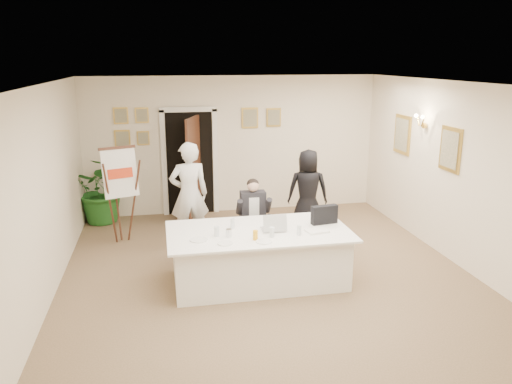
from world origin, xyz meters
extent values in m
plane|color=brown|center=(0.00, 0.00, 0.00)|extent=(7.00, 7.00, 0.00)
cube|color=white|center=(0.00, 0.00, 2.80)|extent=(6.00, 7.00, 0.02)
cube|color=white|center=(0.00, 3.50, 1.40)|extent=(6.00, 0.10, 2.80)
cube|color=white|center=(0.00, -3.50, 1.40)|extent=(6.00, 0.10, 2.80)
cube|color=white|center=(-3.00, 0.00, 1.40)|extent=(0.10, 7.00, 2.80)
cube|color=white|center=(3.00, 0.00, 1.40)|extent=(0.10, 7.00, 2.80)
cube|color=black|center=(-0.90, 3.47, 1.05)|extent=(0.92, 0.06, 2.10)
cube|color=white|center=(-1.42, 3.44, 1.05)|extent=(0.10, 0.06, 2.20)
cube|color=white|center=(-0.38, 3.44, 1.05)|extent=(0.10, 0.06, 2.20)
cube|color=#3E1D13|center=(-0.85, 3.05, 1.03)|extent=(0.33, 0.81, 2.02)
cube|color=white|center=(-0.17, -0.05, 0.38)|extent=(2.39, 1.20, 0.75)
cube|color=white|center=(-0.17, -0.05, 0.76)|extent=(2.57, 1.38, 0.03)
cube|color=white|center=(-2.20, 1.87, 1.26)|extent=(0.60, 0.37, 0.82)
imported|color=silver|center=(-1.04, 1.60, 0.90)|extent=(0.70, 0.50, 1.80)
imported|color=black|center=(1.17, 2.00, 0.76)|extent=(0.84, 0.66, 1.53)
imported|color=#205F1F|center=(-2.61, 3.20, 0.67)|extent=(1.24, 1.08, 1.33)
cube|color=black|center=(0.83, 0.07, 0.91)|extent=(0.40, 0.17, 0.28)
cube|color=white|center=(0.62, -0.26, 0.79)|extent=(0.33, 0.25, 0.03)
cylinder|color=white|center=(-1.04, -0.28, 0.78)|extent=(0.25, 0.25, 0.01)
cylinder|color=white|center=(-0.71, -0.48, 0.78)|extent=(0.21, 0.21, 0.01)
cylinder|color=white|center=(-0.19, -0.51, 0.78)|extent=(0.22, 0.22, 0.01)
cylinder|color=silver|center=(-0.78, -0.16, 0.84)|extent=(0.08, 0.08, 0.14)
cylinder|color=silver|center=(-0.05, -0.35, 0.84)|extent=(0.09, 0.09, 0.14)
cylinder|color=silver|center=(0.34, -0.34, 0.84)|extent=(0.07, 0.07, 0.14)
cylinder|color=silver|center=(-0.52, 0.13, 0.84)|extent=(0.07, 0.07, 0.14)
cylinder|color=#EFA414|center=(-0.29, -0.40, 0.84)|extent=(0.09, 0.09, 0.13)
cylinder|color=silver|center=(-0.62, -0.22, 0.83)|extent=(0.10, 0.10, 0.11)
camera|label=1|loc=(-1.49, -6.58, 3.13)|focal=35.00mm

